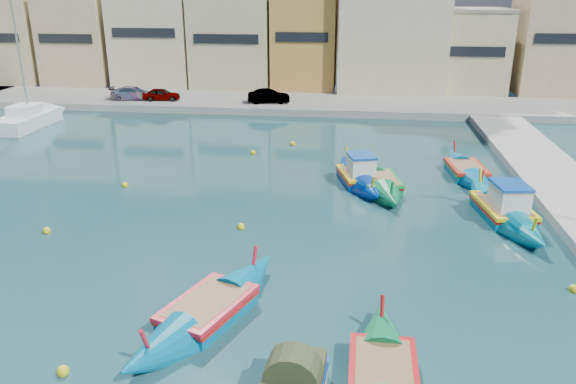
% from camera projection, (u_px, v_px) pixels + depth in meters
% --- Properties ---
extents(ground, '(160.00, 160.00, 0.00)m').
position_uv_depth(ground, '(163.00, 277.00, 21.08)').
color(ground, '#123336').
rests_on(ground, ground).
extents(north_quay, '(80.00, 8.00, 0.60)m').
position_uv_depth(north_quay, '(280.00, 103.00, 50.77)').
color(north_quay, gray).
rests_on(north_quay, ground).
extents(north_townhouses, '(83.20, 7.87, 10.19)m').
position_uv_depth(north_townhouses, '(357.00, 43.00, 55.23)').
color(north_townhouses, tan).
rests_on(north_townhouses, ground).
extents(church_block, '(10.00, 10.00, 19.10)m').
position_uv_depth(church_block, '(393.00, 7.00, 54.25)').
color(church_block, '#C6B694').
rests_on(church_block, ground).
extents(parked_cars, '(16.39, 2.24, 1.21)m').
position_uv_depth(parked_cars, '(182.00, 94.00, 50.08)').
color(parked_cars, '#4C1919').
rests_on(parked_cars, north_quay).
extents(luzzu_turquoise_cabin, '(3.30, 9.11, 2.86)m').
position_uv_depth(luzzu_turquoise_cabin, '(503.00, 211.00, 26.37)').
color(luzzu_turquoise_cabin, '#0081A0').
rests_on(luzzu_turquoise_cabin, ground).
extents(luzzu_blue_cabin, '(3.78, 7.69, 2.65)m').
position_uv_depth(luzzu_blue_cabin, '(358.00, 177.00, 31.05)').
color(luzzu_blue_cabin, '#00329E').
rests_on(luzzu_blue_cabin, ground).
extents(luzzu_cyan_mid, '(2.64, 7.88, 2.29)m').
position_uv_depth(luzzu_cyan_mid, '(466.00, 172.00, 32.22)').
color(luzzu_cyan_mid, '#0066A3').
rests_on(luzzu_cyan_mid, ground).
extents(luzzu_green, '(3.26, 7.58, 2.32)m').
position_uv_depth(luzzu_green, '(379.00, 184.00, 30.18)').
color(luzzu_green, '#0B7341').
rests_on(luzzu_green, ground).
extents(luzzu_blue_south, '(4.72, 8.34, 2.37)m').
position_uv_depth(luzzu_blue_south, '(208.00, 312.00, 18.38)').
color(luzzu_blue_south, '#006A96').
rests_on(luzzu_blue_south, ground).
extents(luzzu_cyan_south, '(1.90, 7.13, 2.21)m').
position_uv_depth(luzzu_cyan_south, '(383.00, 378.00, 15.28)').
color(luzzu_cyan_south, '#0A7140').
rests_on(luzzu_cyan_south, ground).
extents(yacht_north, '(2.66, 8.84, 11.73)m').
position_uv_depth(yacht_north, '(40.00, 116.00, 44.96)').
color(yacht_north, white).
rests_on(yacht_north, ground).
extents(mooring_buoys, '(21.78, 25.22, 0.36)m').
position_uv_depth(mooring_buoys, '(230.00, 208.00, 27.36)').
color(mooring_buoys, yellow).
rests_on(mooring_buoys, ground).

